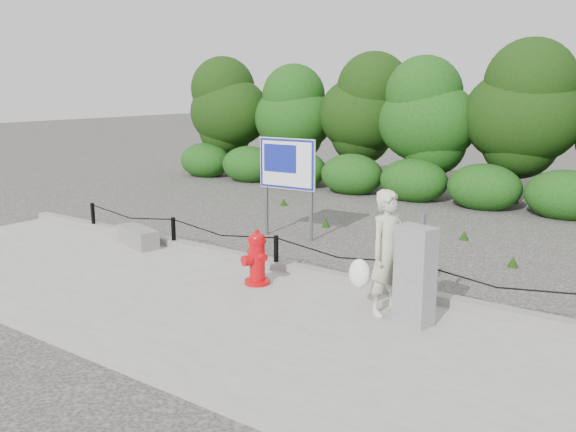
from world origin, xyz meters
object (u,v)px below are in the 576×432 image
(concrete_block, at_px, (138,237))
(utility_cabinet, at_px, (415,275))
(fire_hydrant, at_px, (257,258))
(pedestrian, at_px, (386,254))
(advertising_sign, at_px, (287,168))

(concrete_block, xyz_separation_m, utility_cabinet, (6.12, -0.55, 0.49))
(fire_hydrant, relative_size, pedestrian, 0.51)
(pedestrian, relative_size, utility_cabinet, 1.19)
(advertising_sign, bearing_deg, concrete_block, -131.00)
(concrete_block, relative_size, utility_cabinet, 0.76)
(pedestrian, bearing_deg, fire_hydrant, 106.54)
(fire_hydrant, xyz_separation_m, advertising_sign, (-1.54, 2.96, 0.99))
(concrete_block, height_order, utility_cabinet, utility_cabinet)
(fire_hydrant, height_order, advertising_sign, advertising_sign)
(utility_cabinet, height_order, advertising_sign, advertising_sign)
(pedestrian, height_order, utility_cabinet, pedestrian)
(concrete_block, distance_m, utility_cabinet, 6.17)
(utility_cabinet, xyz_separation_m, advertising_sign, (-4.26, 3.02, 0.75))
(advertising_sign, bearing_deg, fire_hydrant, -66.41)
(utility_cabinet, bearing_deg, concrete_block, -169.83)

